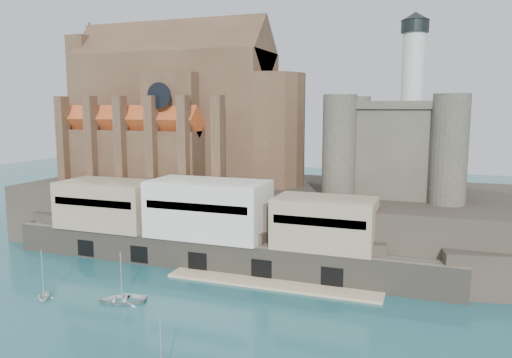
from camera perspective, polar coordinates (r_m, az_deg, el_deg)
The scene contains 7 objects.
ground at distance 55.01m, azimuth -6.50°, elevation -17.80°, with size 300.00×300.00×0.00m, color #1B535A.
promontory at distance 88.55m, azimuth 4.82°, elevation -4.30°, with size 100.00×36.00×10.00m.
quay at distance 76.79m, azimuth -5.68°, elevation -5.38°, with size 70.00×12.00×13.05m.
church at distance 97.74m, azimuth -8.42°, elevation 7.00°, with size 47.00×25.93×30.51m.
castle_keep at distance 85.57m, azimuth 15.83°, elevation 4.05°, with size 21.20×21.20×29.30m.
boat_4 at distance 70.19m, azimuth -23.05°, elevation -12.52°, with size 2.66×1.62×3.08m, color white.
boat_6 at distance 66.31m, azimuth -15.04°, elevation -13.37°, with size 4.22×1.22×5.91m, color silver.
Camera 1 is at (22.44, -44.06, 24.11)m, focal length 35.00 mm.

